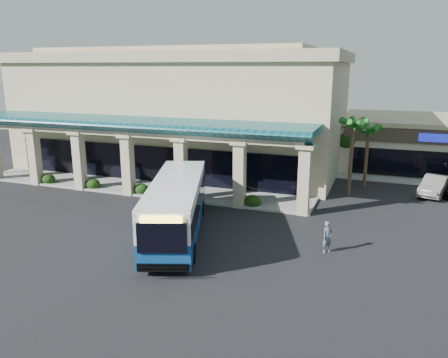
% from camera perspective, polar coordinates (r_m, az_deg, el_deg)
% --- Properties ---
extents(ground, '(110.00, 110.00, 0.00)m').
position_cam_1_polar(ground, '(26.97, -4.55, -6.54)').
color(ground, black).
extents(main_building, '(30.80, 14.80, 11.35)m').
position_cam_1_polar(main_building, '(43.26, -5.49, 9.10)').
color(main_building, '#BFB288').
rests_on(main_building, ground).
extents(arcade, '(30.00, 6.20, 5.70)m').
position_cam_1_polar(arcade, '(35.67, -11.78, 3.15)').
color(arcade, '#0D464F').
rests_on(arcade, ground).
extents(palm_0, '(2.40, 2.40, 6.60)m').
position_cam_1_polar(palm_0, '(34.47, 16.30, 3.25)').
color(palm_0, '#185917').
rests_on(palm_0, ground).
extents(palm_1, '(2.40, 2.40, 5.80)m').
position_cam_1_polar(palm_1, '(37.44, 18.14, 3.34)').
color(palm_1, '#185917').
rests_on(palm_1, ground).
extents(broadleaf_tree, '(2.60, 2.60, 4.81)m').
position_cam_1_polar(broadleaf_tree, '(42.55, 15.71, 4.10)').
color(broadleaf_tree, black).
rests_on(broadleaf_tree, ground).
extents(transit_bus, '(6.49, 11.98, 3.28)m').
position_cam_1_polar(transit_bus, '(25.70, -6.20, -3.77)').
color(transit_bus, '#124790').
rests_on(transit_bus, ground).
extents(pedestrian, '(0.71, 0.74, 1.71)m').
position_cam_1_polar(pedestrian, '(24.04, 13.36, -7.39)').
color(pedestrian, slate).
rests_on(pedestrian, ground).
extents(car_white, '(2.82, 4.86, 1.51)m').
position_cam_1_polar(car_white, '(37.44, 25.83, -0.76)').
color(car_white, gray).
rests_on(car_white, ground).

